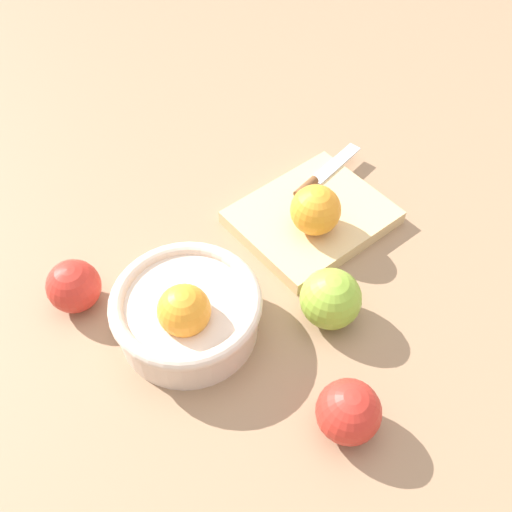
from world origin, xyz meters
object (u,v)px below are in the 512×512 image
Objects in this scene: bowl at (187,312)px; knife at (319,177)px; cutting_board at (312,217)px; apple_front_right at (331,299)px; orange_on_board at (316,210)px; apple_front_left at (349,412)px; apple_back_left at (74,286)px.

bowl is 1.23× the size of knife.
bowl is at bearing -170.50° from knife.
cutting_board is 0.17m from apple_front_right.
orange_on_board is at bearing 49.60° from apple_front_right.
orange_on_board is 0.29m from apple_front_left.
orange_on_board is (0.23, -0.01, 0.02)m from bowl.
knife is (0.32, 0.05, -0.01)m from bowl.
knife is 0.24m from apple_front_right.
knife is 0.40m from apple_back_left.
cutting_board is 0.35m from apple_back_left.
orange_on_board reaches higher than knife.
cutting_board is at bearing -20.90° from apple_back_left.
knife is at bearing 45.60° from apple_front_left.
orange_on_board is at bearing 48.63° from apple_front_left.
apple_front_right is at bearing -130.40° from orange_on_board.
apple_front_right is at bearing -135.77° from knife.
apple_front_left is (-0.22, -0.24, 0.03)m from cutting_board.
bowl reaches higher than apple_front_left.
bowl is 2.55× the size of apple_front_left.
cutting_board is (0.25, 0.01, -0.03)m from bowl.
apple_front_left is (0.11, -0.37, 0.00)m from apple_back_left.
knife is 2.19× the size of apple_back_left.
bowl is 0.89× the size of cutting_board.
apple_front_right is (-0.17, -0.17, 0.01)m from knife.
knife is at bearing 44.23° from apple_front_right.
apple_front_right is at bearing -131.21° from cutting_board.
orange_on_board is at bearing -25.52° from apple_back_left.
bowl is at bearing 141.33° from apple_front_right.
apple_front_right is at bearing -49.33° from apple_back_left.
cutting_board is 3.01× the size of apple_back_left.
knife is (0.08, 0.06, -0.03)m from orange_on_board.
bowl reaches higher than orange_on_board.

